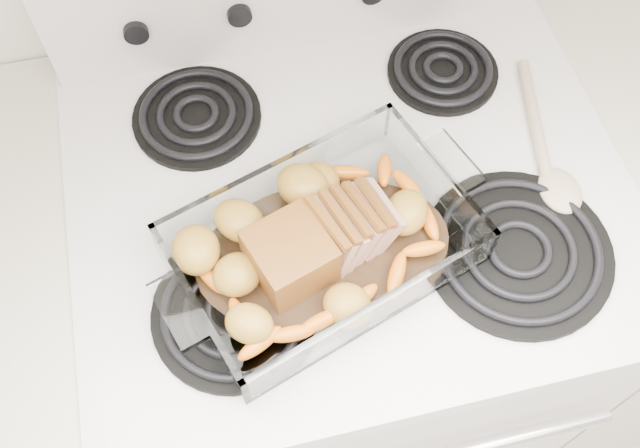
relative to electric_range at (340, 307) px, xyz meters
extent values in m
cube|color=silver|center=(0.00, 0.00, -0.02)|extent=(0.76, 0.65, 0.92)
cube|color=silver|center=(0.00, 0.00, 0.44)|extent=(0.78, 0.67, 0.02)
cylinder|color=black|center=(-0.19, -0.16, 0.46)|extent=(0.21, 0.21, 0.01)
cylinder|color=black|center=(0.19, -0.16, 0.46)|extent=(0.25, 0.25, 0.01)
cylinder|color=black|center=(-0.19, 0.16, 0.46)|extent=(0.19, 0.19, 0.01)
cylinder|color=black|center=(0.19, 0.16, 0.46)|extent=(0.17, 0.17, 0.01)
cylinder|color=black|center=(-0.25, 0.26, 0.54)|extent=(0.04, 0.02, 0.04)
cylinder|color=black|center=(-0.10, 0.26, 0.54)|extent=(0.04, 0.02, 0.04)
cube|color=white|center=(-0.06, -0.11, 0.47)|extent=(0.36, 0.24, 0.01)
cube|color=white|center=(-0.06, -0.22, 0.50)|extent=(0.36, 0.01, 0.06)
cube|color=white|center=(-0.06, 0.01, 0.50)|extent=(0.36, 0.01, 0.06)
cube|color=white|center=(-0.24, -0.11, 0.50)|extent=(0.01, 0.24, 0.06)
cube|color=white|center=(0.12, -0.11, 0.50)|extent=(0.01, 0.24, 0.06)
cylinder|color=black|center=(-0.06, -0.11, 0.47)|extent=(0.21, 0.21, 0.00)
cube|color=brown|center=(-0.11, -0.11, 0.51)|extent=(0.09, 0.09, 0.08)
cube|color=tan|center=(-0.06, -0.11, 0.51)|extent=(0.03, 0.09, 0.07)
cube|color=tan|center=(-0.04, -0.11, 0.50)|extent=(0.04, 0.09, 0.07)
cube|color=tan|center=(-0.02, -0.11, 0.50)|extent=(0.04, 0.08, 0.06)
cube|color=tan|center=(0.00, -0.11, 0.50)|extent=(0.04, 0.08, 0.06)
cube|color=tan|center=(0.01, -0.11, 0.50)|extent=(0.04, 0.08, 0.06)
ellipsoid|color=orange|center=(-0.21, -0.19, 0.48)|extent=(0.06, 0.02, 0.02)
ellipsoid|color=orange|center=(0.06, -0.19, 0.48)|extent=(0.06, 0.02, 0.02)
ellipsoid|color=orange|center=(0.10, -0.09, 0.48)|extent=(0.06, 0.02, 0.02)
ellipsoid|color=orange|center=(-0.22, -0.07, 0.48)|extent=(0.06, 0.02, 0.02)
ellipsoid|color=#B47D2D|center=(-0.22, -0.03, 0.49)|extent=(0.07, 0.06, 0.05)
ellipsoid|color=#B47D2D|center=(-0.04, -0.02, 0.49)|extent=(0.07, 0.06, 0.05)
ellipsoid|color=#B47D2D|center=(0.07, -0.13, 0.49)|extent=(0.07, 0.06, 0.05)
cylinder|color=tan|center=(0.29, 0.04, 0.46)|extent=(0.06, 0.21, 0.02)
ellipsoid|color=tan|center=(0.28, -0.09, 0.46)|extent=(0.06, 0.08, 0.02)
camera|label=1|loc=(-0.16, -0.52, 1.29)|focal=40.00mm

